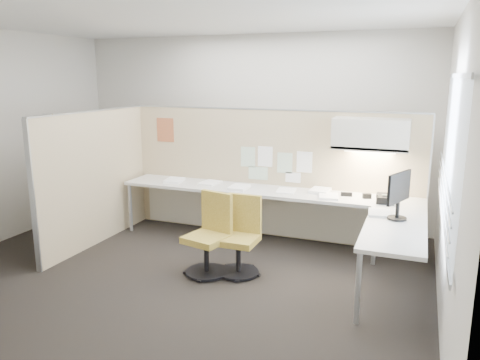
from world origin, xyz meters
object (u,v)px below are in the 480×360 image
at_px(desk, 286,204).
at_px(chair_left, 210,237).
at_px(phone, 385,199).
at_px(monitor, 399,193).
at_px(chair_right, 241,238).

bearing_deg(desk, chair_left, -119.98).
distance_m(chair_left, phone, 2.10).
bearing_deg(chair_left, monitor, 25.38).
bearing_deg(desk, monitor, -23.67).
xyz_separation_m(chair_left, monitor, (1.96, 0.43, 0.60)).
distance_m(desk, chair_left, 1.20).
relative_size(monitor, phone, 2.28).
relative_size(chair_left, monitor, 1.82).
relative_size(desk, phone, 18.22).
bearing_deg(monitor, phone, 37.24).
distance_m(chair_right, phone, 1.77).
bearing_deg(chair_left, phone, 43.51).
relative_size(chair_right, phone, 3.99).
bearing_deg(desk, chair_right, -106.77).
distance_m(chair_left, chair_right, 0.35).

